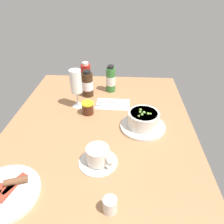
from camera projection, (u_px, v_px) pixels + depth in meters
The scene contains 11 objects.
ground_plane at pixel (100, 130), 97.58cm from camera, with size 110.00×84.00×3.00cm, color #A8754C.
porridge_bowl at pixel (143, 120), 94.26cm from camera, with size 19.92×19.92×8.61cm.
cutlery_setting at pixel (112, 104), 113.01cm from camera, with size 11.68×17.79×0.90cm.
coffee_cup at pixel (98, 156), 77.10cm from camera, with size 14.22×14.22×6.86cm.
creamer_jug at pixel (110, 205), 61.70cm from camera, with size 4.11×5.00×5.53cm.
wine_glass at pixel (76, 83), 104.53cm from camera, with size 5.79×5.79×19.73cm.
jam_jar at pixel (88, 108), 104.28cm from camera, with size 5.83×5.83×6.10cm.
sauce_bottle_red at pixel (86, 77), 124.23cm from camera, with size 5.56×5.56×16.10cm.
sauce_bottle_brown at pixel (88, 84), 117.59cm from camera, with size 6.11×6.11×14.71cm.
sauce_bottle_green at pixel (111, 80), 121.99cm from camera, with size 5.47×5.47×15.45cm.
breakfast_plate at pixel (3, 193), 66.83cm from camera, with size 22.44×22.44×3.70cm.
Camera 1 is at (-76.69, -10.28, 58.74)cm, focal length 34.61 mm.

